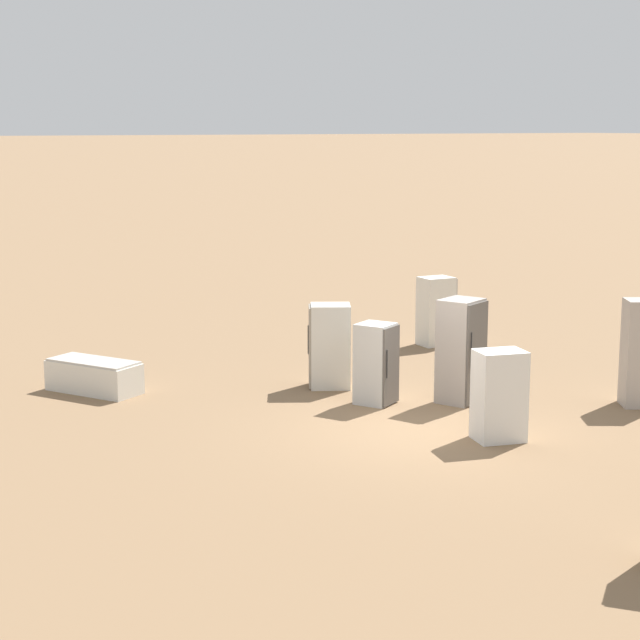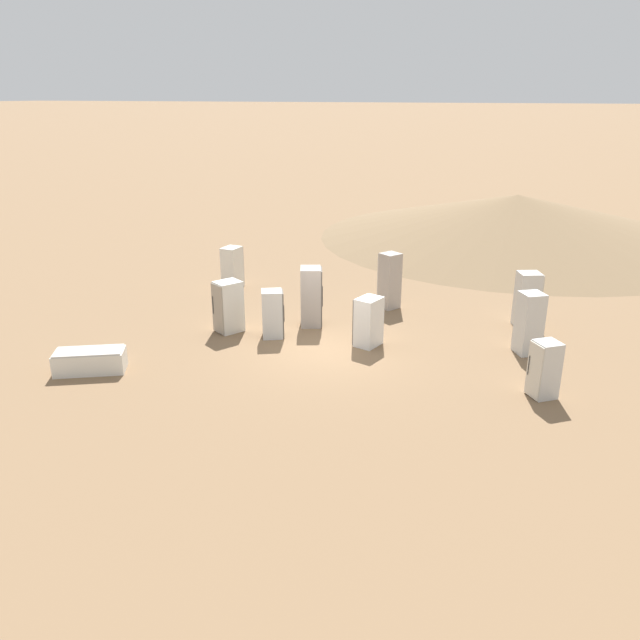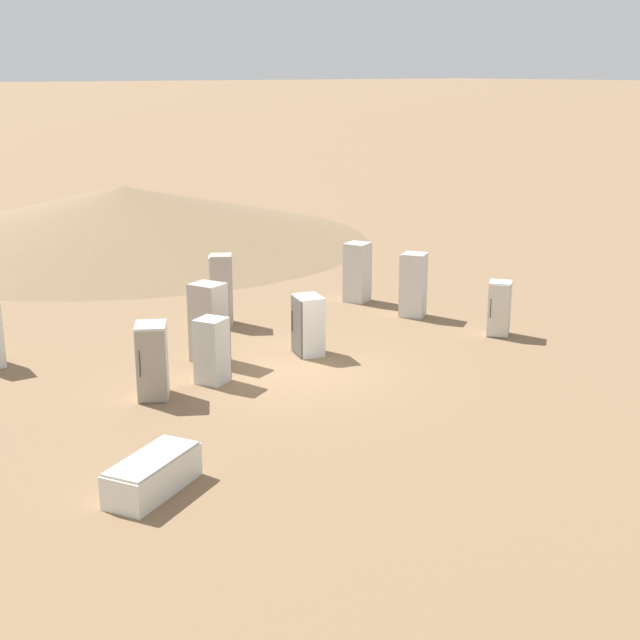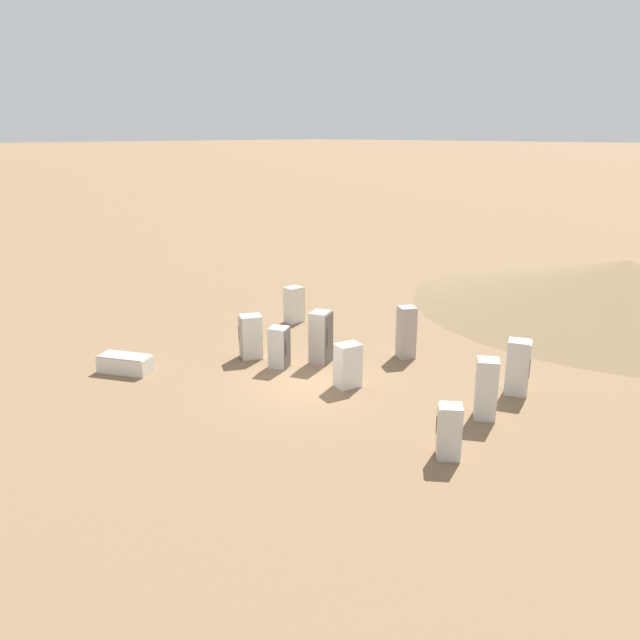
{
  "view_description": "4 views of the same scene",
  "coord_description": "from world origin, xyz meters",
  "px_view_note": "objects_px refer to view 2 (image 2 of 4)",
  "views": [
    {
      "loc": [
        10.31,
        13.75,
        4.97
      ],
      "look_at": [
        1.39,
        -1.12,
        1.8
      ],
      "focal_mm": 60.0,
      "sensor_mm": 36.0,
      "label": 1
    },
    {
      "loc": [
        15.8,
        5.98,
        7.02
      ],
      "look_at": [
        0.9,
        0.13,
        1.18
      ],
      "focal_mm": 35.0,
      "sensor_mm": 36.0,
      "label": 2
    },
    {
      "loc": [
        16.3,
        -10.98,
        6.72
      ],
      "look_at": [
        0.75,
        0.4,
        1.29
      ],
      "focal_mm": 50.0,
      "sensor_mm": 36.0,
      "label": 3
    },
    {
      "loc": [
        13.47,
        13.78,
        8.02
      ],
      "look_at": [
        -1.14,
        -0.73,
        1.78
      ],
      "focal_mm": 35.0,
      "sensor_mm": 36.0,
      "label": 4
    }
  ],
  "objects_px": {
    "discarded_fridge_3": "(368,322)",
    "discarded_fridge_7": "(311,297)",
    "discarded_fridge_1": "(232,267)",
    "discarded_fridge_2": "(527,300)",
    "discarded_fridge_4": "(544,369)",
    "discarded_fridge_5": "(389,281)",
    "discarded_fridge_9": "(90,361)",
    "discarded_fridge_0": "(228,307)",
    "discarded_fridge_8": "(273,314)",
    "discarded_fridge_6": "(529,323)"
  },
  "relations": [
    {
      "from": "discarded_fridge_6",
      "to": "discarded_fridge_8",
      "type": "distance_m",
      "value": 7.45
    },
    {
      "from": "discarded_fridge_1",
      "to": "discarded_fridge_6",
      "type": "relative_size",
      "value": 0.87
    },
    {
      "from": "discarded_fridge_5",
      "to": "discarded_fridge_9",
      "type": "distance_m",
      "value": 10.07
    },
    {
      "from": "discarded_fridge_0",
      "to": "discarded_fridge_1",
      "type": "height_order",
      "value": "discarded_fridge_0"
    },
    {
      "from": "discarded_fridge_8",
      "to": "discarded_fridge_9",
      "type": "xyz_separation_m",
      "value": [
        4.09,
        -3.45,
        -0.43
      ]
    },
    {
      "from": "discarded_fridge_2",
      "to": "discarded_fridge_3",
      "type": "bearing_deg",
      "value": -75.14
    },
    {
      "from": "discarded_fridge_7",
      "to": "discarded_fridge_1",
      "type": "bearing_deg",
      "value": -144.59
    },
    {
      "from": "discarded_fridge_4",
      "to": "discarded_fridge_5",
      "type": "xyz_separation_m",
      "value": [
        -5.18,
        -5.32,
        0.25
      ]
    },
    {
      "from": "discarded_fridge_2",
      "to": "discarded_fridge_4",
      "type": "height_order",
      "value": "discarded_fridge_2"
    },
    {
      "from": "discarded_fridge_8",
      "to": "discarded_fridge_2",
      "type": "bearing_deg",
      "value": 90.53
    },
    {
      "from": "discarded_fridge_9",
      "to": "discarded_fridge_2",
      "type": "bearing_deg",
      "value": 97.86
    },
    {
      "from": "discarded_fridge_3",
      "to": "discarded_fridge_4",
      "type": "height_order",
      "value": "discarded_fridge_3"
    },
    {
      "from": "discarded_fridge_7",
      "to": "discarded_fridge_5",
      "type": "bearing_deg",
      "value": 122.25
    },
    {
      "from": "discarded_fridge_2",
      "to": "discarded_fridge_6",
      "type": "height_order",
      "value": "discarded_fridge_6"
    },
    {
      "from": "discarded_fridge_3",
      "to": "discarded_fridge_6",
      "type": "xyz_separation_m",
      "value": [
        -1.1,
        4.4,
        0.17
      ]
    },
    {
      "from": "discarded_fridge_2",
      "to": "discarded_fridge_9",
      "type": "height_order",
      "value": "discarded_fridge_2"
    },
    {
      "from": "discarded_fridge_1",
      "to": "discarded_fridge_3",
      "type": "relative_size",
      "value": 1.07
    },
    {
      "from": "discarded_fridge_3",
      "to": "discarded_fridge_5",
      "type": "bearing_deg",
      "value": 21.08
    },
    {
      "from": "discarded_fridge_3",
      "to": "discarded_fridge_7",
      "type": "xyz_separation_m",
      "value": [
        -0.97,
        -2.19,
        0.22
      ]
    },
    {
      "from": "discarded_fridge_1",
      "to": "discarded_fridge_9",
      "type": "xyz_separation_m",
      "value": [
        8.21,
        0.21,
        -0.48
      ]
    },
    {
      "from": "discarded_fridge_9",
      "to": "discarded_fridge_3",
      "type": "bearing_deg",
      "value": 96.53
    },
    {
      "from": "discarded_fridge_4",
      "to": "discarded_fridge_7",
      "type": "height_order",
      "value": "discarded_fridge_7"
    },
    {
      "from": "discarded_fridge_6",
      "to": "discarded_fridge_8",
      "type": "relative_size",
      "value": 1.22
    },
    {
      "from": "discarded_fridge_3",
      "to": "discarded_fridge_0",
      "type": "bearing_deg",
      "value": 111.76
    },
    {
      "from": "discarded_fridge_5",
      "to": "discarded_fridge_6",
      "type": "bearing_deg",
      "value": -85.5
    },
    {
      "from": "discarded_fridge_6",
      "to": "discarded_fridge_3",
      "type": "bearing_deg",
      "value": 160.83
    },
    {
      "from": "discarded_fridge_5",
      "to": "discarded_fridge_7",
      "type": "distance_m",
      "value": 3.18
    },
    {
      "from": "discarded_fridge_5",
      "to": "discarded_fridge_8",
      "type": "bearing_deg",
      "value": 179.25
    },
    {
      "from": "discarded_fridge_7",
      "to": "discarded_fridge_8",
      "type": "relative_size",
      "value": 1.29
    },
    {
      "from": "discarded_fridge_2",
      "to": "discarded_fridge_8",
      "type": "relative_size",
      "value": 1.2
    },
    {
      "from": "discarded_fridge_1",
      "to": "discarded_fridge_7",
      "type": "distance_m",
      "value": 5.15
    },
    {
      "from": "discarded_fridge_3",
      "to": "discarded_fridge_5",
      "type": "relative_size",
      "value": 0.76
    },
    {
      "from": "discarded_fridge_5",
      "to": "discarded_fridge_9",
      "type": "relative_size",
      "value": 0.99
    },
    {
      "from": "discarded_fridge_4",
      "to": "discarded_fridge_9",
      "type": "xyz_separation_m",
      "value": [
        2.88,
        -11.31,
        -0.41
      ]
    },
    {
      "from": "discarded_fridge_0",
      "to": "discarded_fridge_3",
      "type": "relative_size",
      "value": 1.1
    },
    {
      "from": "discarded_fridge_4",
      "to": "discarded_fridge_6",
      "type": "relative_size",
      "value": 0.8
    },
    {
      "from": "discarded_fridge_1",
      "to": "discarded_fridge_4",
      "type": "relative_size",
      "value": 1.09
    },
    {
      "from": "discarded_fridge_1",
      "to": "discarded_fridge_7",
      "type": "bearing_deg",
      "value": -28.3
    },
    {
      "from": "discarded_fridge_3",
      "to": "discarded_fridge_9",
      "type": "relative_size",
      "value": 0.75
    },
    {
      "from": "discarded_fridge_9",
      "to": "discarded_fridge_8",
      "type": "bearing_deg",
      "value": 111.02
    },
    {
      "from": "discarded_fridge_4",
      "to": "discarded_fridge_7",
      "type": "distance_m",
      "value": 7.61
    },
    {
      "from": "discarded_fridge_0",
      "to": "discarded_fridge_9",
      "type": "height_order",
      "value": "discarded_fridge_0"
    },
    {
      "from": "discarded_fridge_6",
      "to": "discarded_fridge_7",
      "type": "xyz_separation_m",
      "value": [
        0.14,
        -6.6,
        0.05
      ]
    },
    {
      "from": "discarded_fridge_6",
      "to": "discarded_fridge_9",
      "type": "bearing_deg",
      "value": 174.29
    },
    {
      "from": "discarded_fridge_1",
      "to": "discarded_fridge_4",
      "type": "distance_m",
      "value": 12.69
    },
    {
      "from": "discarded_fridge_0",
      "to": "discarded_fridge_8",
      "type": "distance_m",
      "value": 1.49
    },
    {
      "from": "discarded_fridge_1",
      "to": "discarded_fridge_2",
      "type": "bearing_deg",
      "value": 1.98
    },
    {
      "from": "discarded_fridge_2",
      "to": "discarded_fridge_3",
      "type": "distance_m",
      "value": 5.39
    },
    {
      "from": "discarded_fridge_5",
      "to": "discarded_fridge_3",
      "type": "bearing_deg",
      "value": -142.5
    },
    {
      "from": "discarded_fridge_0",
      "to": "discarded_fridge_1",
      "type": "bearing_deg",
      "value": -33.22
    }
  ]
}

